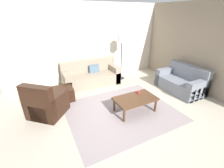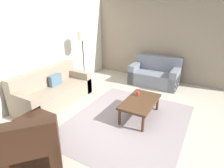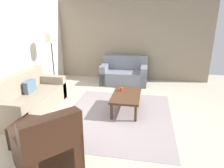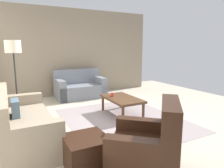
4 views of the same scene
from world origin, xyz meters
The scene contains 11 objects.
ground_plane centered at (0.00, 0.00, 0.00)m, with size 8.00×8.00×0.00m, color #B2A893.
rear_partition centered at (0.00, 2.60, 1.40)m, with size 6.00×0.12×2.80m, color silver.
stone_feature_panel centered at (3.00, 0.00, 1.40)m, with size 0.12×5.20×2.80m, color gray.
area_rug centered at (0.00, 0.00, 0.00)m, with size 2.83×2.36×0.01m, color gray.
couch_main centered at (-0.13, 2.11, 0.30)m, with size 2.01×0.88×0.88m.
couch_loveseat centered at (2.46, 0.17, 0.30)m, with size 0.87×1.49×0.88m.
armchair_leather centered at (-1.82, 0.72, 0.31)m, with size 1.13×1.13×0.95m.
ottoman centered at (-1.27, 1.34, 0.20)m, with size 0.56×0.56×0.40m, color black.
coffee_table centered at (0.32, -0.14, 0.36)m, with size 1.10×0.64×0.41m.
cup centered at (0.53, 0.01, 0.45)m, with size 0.08×0.08×0.09m, color #B2332D.
lamp_standing centered at (1.14, 2.03, 1.41)m, with size 0.32×0.32×1.71m.
Camera 3 is at (-4.06, -0.62, 2.14)m, focal length 32.65 mm.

